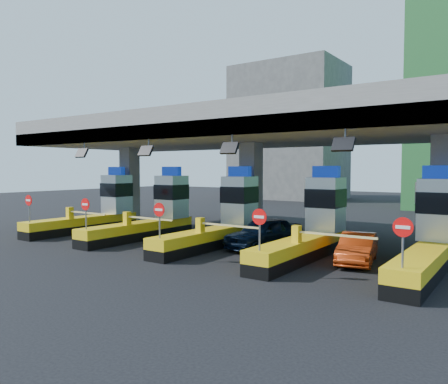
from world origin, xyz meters
The scene contains 10 objects.
ground centered at (0.00, 0.00, 0.00)m, with size 120.00×120.00×0.00m, color black.
toll_canopy centered at (0.00, 2.87, 6.13)m, with size 28.00×12.09×7.00m.
toll_lane_far_left centered at (-10.00, 0.28, 1.40)m, with size 4.43×8.00×4.16m.
toll_lane_left centered at (-5.00, 0.28, 1.40)m, with size 4.43×8.00×4.16m.
toll_lane_center centered at (0.00, 0.28, 1.40)m, with size 4.43×8.00×4.16m.
toll_lane_right centered at (5.00, 0.28, 1.40)m, with size 4.43×8.00×4.16m.
toll_lane_far_right centered at (10.00, 0.28, 1.40)m, with size 4.43×8.00×4.16m.
bg_building_concrete centered at (-14.00, 36.00, 9.00)m, with size 14.00×10.00×18.00m, color #4C4C49.
van centered at (2.24, 0.61, 0.79)m, with size 1.86×4.62×1.57m, color black.
red_car centered at (7.19, -0.10, 0.64)m, with size 1.35×3.86×1.27m, color #A12E0C.
Camera 1 is at (13.03, -18.44, 4.00)m, focal length 35.00 mm.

